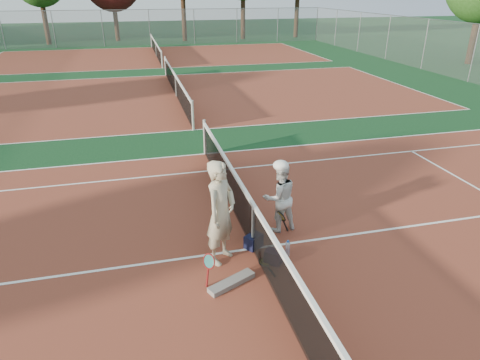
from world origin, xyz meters
name	(u,v)px	position (x,y,z in m)	size (l,w,h in m)	color
ground	(253,249)	(0.00, 0.00, 0.00)	(130.00, 130.00, 0.00)	#0E3417
court_main	(253,249)	(0.00, 0.00, 0.00)	(23.77, 10.97, 0.01)	maroon
court_far_a	(177,96)	(0.00, 13.50, 0.00)	(23.77, 10.97, 0.01)	maroon
court_far_b	(156,56)	(0.00, 27.00, 0.00)	(23.77, 10.97, 0.01)	maroon
net_main	(253,227)	(0.00, 0.00, 0.51)	(0.10, 10.98, 1.02)	black
net_far_a	(176,86)	(0.00, 13.50, 0.51)	(0.10, 10.98, 1.02)	black
net_far_b	(156,49)	(0.00, 27.00, 0.51)	(0.10, 10.98, 1.02)	black
fence_back	(150,28)	(0.00, 34.00, 1.50)	(32.00, 0.06, 3.00)	slate
player_a	(221,213)	(-0.67, -0.18, 1.01)	(0.74, 0.48, 2.02)	#BBAF91
player_b	(280,197)	(0.74, 0.61, 0.76)	(0.74, 0.58, 1.52)	silver
racket_red	(209,269)	(-1.03, -0.86, 0.30)	(0.16, 0.27, 0.59)	maroon
racket_black_held	(281,223)	(0.72, 0.40, 0.28)	(0.29, 0.27, 0.55)	black
racket_spare	(265,262)	(0.09, -0.51, 0.01)	(0.60, 0.27, 0.03)	black
sports_bag_navy	(254,241)	(0.03, 0.06, 0.14)	(0.35, 0.24, 0.27)	black
sports_bag_purple	(273,257)	(0.25, -0.55, 0.13)	(0.32, 0.22, 0.26)	black
net_cover_canvas	(232,282)	(-0.66, -0.99, 0.05)	(0.91, 0.21, 0.10)	slate
water_bottle	(288,249)	(0.59, -0.39, 0.15)	(0.09, 0.09, 0.30)	silver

